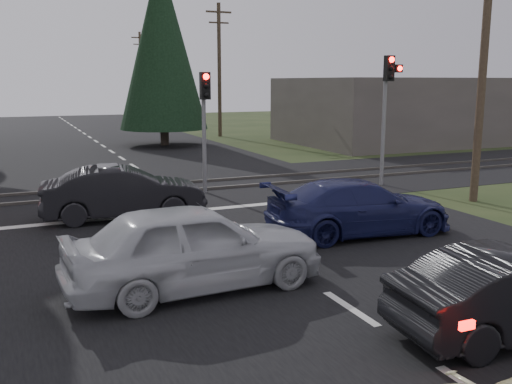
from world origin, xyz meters
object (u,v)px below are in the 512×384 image
utility_pole_far (141,73)px  utility_pole_near (484,51)px  traffic_signal_right (388,95)px  traffic_signal_center (205,111)px  utility_pole_mid (219,68)px  dark_car_far (124,193)px  blue_sedan (359,207)px  silver_car (194,246)px

utility_pole_far → utility_pole_near: bearing=-90.0°
traffic_signal_right → traffic_signal_center: bearing=169.6°
utility_pole_near → utility_pole_far: (0.00, 49.00, 0.00)m
utility_pole_mid → dark_car_far: 24.74m
dark_car_far → utility_pole_near: bearing=-95.2°
blue_sedan → dark_car_far: 6.52m
utility_pole_mid → blue_sedan: bearing=-102.3°
utility_pole_far → blue_sedan: 51.43m
utility_pole_near → utility_pole_mid: (0.00, 24.00, 0.00)m
utility_pole_far → silver_car: utility_pole_far is taller
utility_pole_near → dark_car_far: 11.69m
utility_pole_near → utility_pole_mid: size_ratio=1.00×
dark_car_far → traffic_signal_right: bearing=-76.3°
utility_pole_far → dark_car_far: bearing=-103.0°
silver_car → traffic_signal_right: bearing=-54.8°
utility_pole_mid → silver_car: 30.23m
silver_car → blue_sedan: 5.37m
traffic_signal_center → dark_car_far: (-3.29, -2.58, -2.07)m
traffic_signal_center → utility_pole_near: utility_pole_near is taller
traffic_signal_right → silver_car: 12.50m
traffic_signal_center → utility_pole_mid: 20.82m
utility_pole_near → dark_car_far: size_ratio=2.02×
dark_car_far → blue_sedan: bearing=-122.7°
traffic_signal_center → utility_pole_mid: size_ratio=0.46×
silver_car → dark_car_far: 6.12m
utility_pole_far → silver_car: size_ratio=1.88×
utility_pole_near → silver_car: utility_pole_near is taller
traffic_signal_right → traffic_signal_center: size_ratio=1.15×
traffic_signal_right → utility_pole_far: size_ratio=0.52×
traffic_signal_right → utility_pole_far: bearing=88.8°
blue_sedan → silver_car: bearing=116.2°
traffic_signal_center → utility_pole_near: (7.50, -4.68, 1.92)m
utility_pole_near → silver_car: size_ratio=1.88×
utility_pole_far → dark_car_far: size_ratio=2.02×
traffic_signal_center → silver_car: 9.46m
traffic_signal_center → utility_pole_near: bearing=-32.0°
traffic_signal_center → dark_car_far: bearing=-141.9°
blue_sedan → traffic_signal_center: bearing=18.9°
traffic_signal_center → utility_pole_far: 44.99m
traffic_signal_center → utility_pole_mid: bearing=68.8°
traffic_signal_center → blue_sedan: (1.82, -6.63, -2.11)m
utility_pole_mid → silver_car: size_ratio=1.88×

